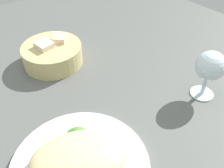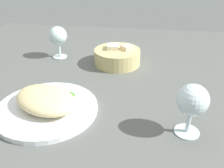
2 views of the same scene
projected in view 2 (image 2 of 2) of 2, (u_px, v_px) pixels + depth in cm
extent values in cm
cube|color=#585A57|center=(101.00, 93.00, 75.08)|extent=(140.00, 140.00, 2.00)
cylinder|color=white|center=(47.00, 109.00, 64.58)|extent=(27.10, 27.10, 1.40)
ellipsoid|color=beige|center=(46.00, 99.00, 63.16)|extent=(22.13, 19.72, 4.49)
cone|color=#45812E|center=(66.00, 93.00, 68.62)|extent=(4.88, 4.88, 1.61)
cylinder|color=tan|center=(117.00, 57.00, 90.71)|extent=(17.16, 17.16, 5.76)
cube|color=beige|center=(127.00, 51.00, 89.88)|extent=(5.50, 5.49, 4.09)
cube|color=beige|center=(113.00, 51.00, 90.49)|extent=(4.69, 5.11, 4.71)
cylinder|color=silver|center=(187.00, 131.00, 57.10)|extent=(5.95, 5.95, 0.60)
cylinder|color=silver|center=(188.00, 122.00, 55.78)|extent=(1.00, 1.00, 4.89)
sphere|color=silver|center=(193.00, 100.00, 52.86)|extent=(7.23, 7.23, 7.23)
cylinder|color=silver|center=(60.00, 56.00, 98.13)|extent=(5.69, 5.69, 0.60)
cylinder|color=silver|center=(59.00, 50.00, 96.84)|extent=(1.00, 1.00, 4.76)
sphere|color=silver|center=(58.00, 36.00, 93.98)|extent=(7.13, 7.13, 7.13)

